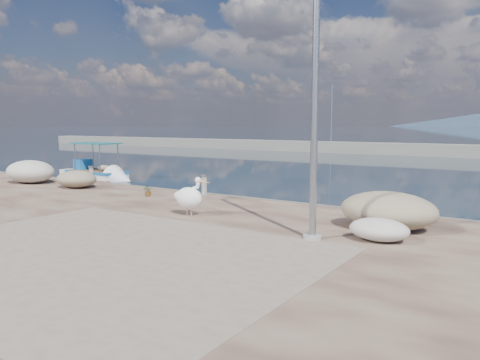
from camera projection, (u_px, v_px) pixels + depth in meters
name	position (u px, v px, depth m)	size (l,w,h in m)	color
ground	(163.00, 241.00, 12.78)	(1400.00, 1400.00, 0.00)	#162635
quay_patch	(98.00, 254.00, 9.69)	(9.00, 7.00, 0.01)	gray
breakwater	(446.00, 150.00, 45.70)	(120.00, 2.20, 7.50)	gray
boat_left	(96.00, 176.00, 27.12)	(5.15, 1.82, 2.46)	white
pelican	(190.00, 197.00, 13.69)	(1.21, 0.64, 1.16)	tan
lamp_post	(315.00, 96.00, 10.56)	(0.44, 0.96, 7.00)	gray
bollard_near	(204.00, 184.00, 17.66)	(0.26, 0.26, 0.79)	gray
bollard_far	(91.00, 174.00, 21.26)	(0.26, 0.26, 0.78)	gray
potted_plant	(148.00, 191.00, 17.32)	(0.38, 0.33, 0.42)	#33722D
net_pile_c	(388.00, 210.00, 11.94)	(2.46, 1.76, 0.97)	tan
net_pile_a	(30.00, 172.00, 21.34)	(2.52, 1.83, 1.03)	silver
net_pile_b	(77.00, 179.00, 19.77)	(1.86, 1.45, 0.73)	tan
net_pile_d	(379.00, 230.00, 10.77)	(1.38, 1.04, 0.52)	silver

